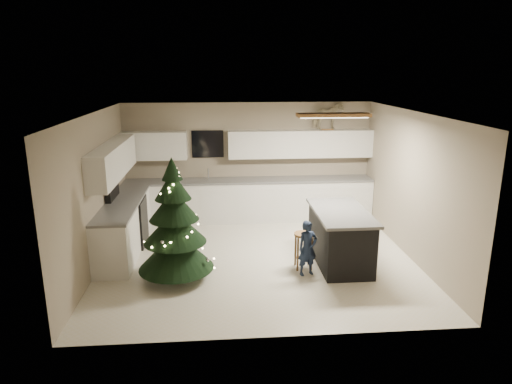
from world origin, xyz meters
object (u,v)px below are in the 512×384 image
toddler (308,248)px  rocking_horse (328,116)px  bar_stool (304,242)px  christmas_tree (175,230)px  island (340,237)px

toddler → rocking_horse: (0.99, 3.04, 1.84)m
bar_stool → rocking_horse: 3.47m
rocking_horse → bar_stool: bearing=140.1°
bar_stool → toddler: toddler is taller
bar_stool → toddler: (0.02, -0.27, -0.01)m
christmas_tree → bar_stool: bearing=5.9°
bar_stool → christmas_tree: 2.17m
toddler → christmas_tree: bearing=161.4°
island → toddler: size_ratio=1.83×
rocking_horse → island: bearing=152.8°
island → rocking_horse: (0.33, 2.60, 1.82)m
toddler → bar_stool: bearing=76.2°
bar_stool → rocking_horse: size_ratio=0.86×
bar_stool → toddler: 0.27m
bar_stool → christmas_tree: (-2.13, -0.22, 0.35)m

